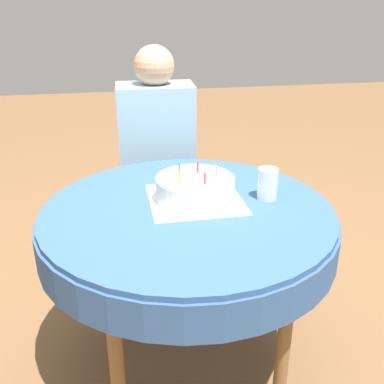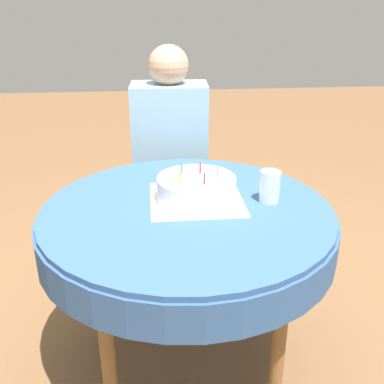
{
  "view_description": "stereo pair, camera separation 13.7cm",
  "coord_description": "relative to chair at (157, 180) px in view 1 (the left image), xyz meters",
  "views": [
    {
      "loc": [
        -0.26,
        -1.45,
        1.43
      ],
      "look_at": [
        0.02,
        0.02,
        0.77
      ],
      "focal_mm": 42.0,
      "sensor_mm": 36.0,
      "label": 1
    },
    {
      "loc": [
        -0.12,
        -1.47,
        1.43
      ],
      "look_at": [
        0.02,
        0.02,
        0.77
      ],
      "focal_mm": 42.0,
      "sensor_mm": 36.0,
      "label": 2
    }
  ],
  "objects": [
    {
      "name": "ground_plane",
      "position": [
        0.02,
        -0.86,
        -0.49
      ],
      "size": [
        12.0,
        12.0,
        0.0
      ],
      "primitive_type": "plane",
      "color": "brown"
    },
    {
      "name": "chair",
      "position": [
        0.0,
        0.0,
        0.0
      ],
      "size": [
        0.39,
        0.39,
        0.89
      ],
      "rotation": [
        0.0,
        0.0,
        -0.05
      ],
      "color": "brown",
      "rests_on": "ground_plane"
    },
    {
      "name": "dining_table",
      "position": [
        0.02,
        -0.86,
        0.15
      ],
      "size": [
        1.09,
        1.09,
        0.72
      ],
      "color": "#335689",
      "rests_on": "ground_plane"
    },
    {
      "name": "napkin",
      "position": [
        0.06,
        -0.79,
        0.24
      ],
      "size": [
        0.35,
        0.35,
        0.0
      ],
      "color": "white",
      "rests_on": "dining_table"
    },
    {
      "name": "birthday_cake",
      "position": [
        0.06,
        -0.79,
        0.28
      ],
      "size": [
        0.3,
        0.3,
        0.13
      ],
      "color": "white",
      "rests_on": "dining_table"
    },
    {
      "name": "person",
      "position": [
        -0.0,
        -0.08,
        0.25
      ],
      "size": [
        0.4,
        0.35,
        1.22
      ],
      "rotation": [
        0.0,
        0.0,
        -0.05
      ],
      "color": "tan",
      "rests_on": "ground_plane"
    },
    {
      "name": "drinking_glass",
      "position": [
        0.33,
        -0.84,
        0.3
      ],
      "size": [
        0.08,
        0.08,
        0.12
      ],
      "color": "silver",
      "rests_on": "dining_table"
    }
  ]
}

